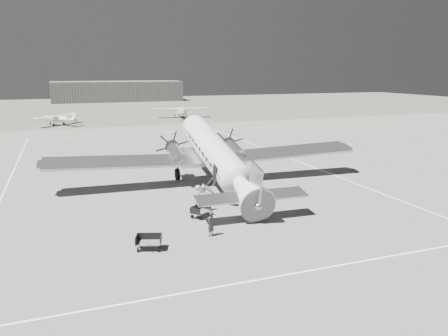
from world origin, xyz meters
The scene contains 15 objects.
ground centered at (0.00, 0.00, 0.00)m, with size 260.00×260.00×0.00m, color slate.
taxi_line_near centered at (0.00, -14.00, 0.01)m, with size 60.00×0.15×0.01m, color white.
taxi_line_right centered at (12.00, 0.00, 0.01)m, with size 0.15×80.00×0.01m, color white.
taxi_line_left centered at (-18.00, 10.00, 0.01)m, with size 0.15×60.00×0.01m, color white.
taxi_line_horizon centered at (0.00, 40.00, 0.01)m, with size 90.00×0.15×0.01m, color white.
grass_infield centered at (0.00, 95.00, 0.00)m, with size 260.00×90.00×0.01m, color #5C5A4D.
hangar_main centered at (5.00, 120.00, 3.30)m, with size 42.00×14.00×6.60m.
dc3_airliner centered at (-0.50, 3.20, 2.80)m, with size 29.38×20.39×5.60m, color #B3B3B6, non-canonical shape.
light_plane_left centered at (-13.48, 55.73, 1.05)m, with size 10.09×8.19×2.09m, color white, non-canonical shape.
light_plane_right centered at (11.41, 60.73, 1.22)m, with size 11.73×9.52×2.44m, color white, non-canonical shape.
baggage_cart_near centered at (-4.15, -3.93, 0.42)m, with size 1.50×1.06×0.84m, color slate, non-canonical shape.
baggage_cart_far centered at (-8.67, -8.35, 0.43)m, with size 1.53×1.08×0.86m, color slate, non-canonical shape.
ground_crew centered at (-4.63, -7.56, 0.80)m, with size 0.58×0.38×1.60m, color #303030.
ramp_agent centered at (-3.52, -2.65, 0.97)m, with size 0.95×0.74×1.95m, color silver.
passenger centered at (-3.45, -0.95, 0.76)m, with size 0.74×0.48×1.52m, color #B2B1AF.
Camera 1 is at (-12.78, -32.05, 10.14)m, focal length 35.00 mm.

